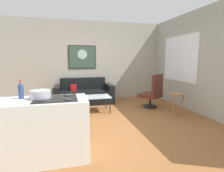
# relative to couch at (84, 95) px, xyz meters

# --- Properties ---
(ground) EXTENTS (6.40, 6.40, 0.04)m
(ground) POSITION_rel_couch_xyz_m (0.31, -1.91, -0.30)
(ground) COLOR #915A2F
(back_wall) EXTENTS (6.40, 0.05, 2.80)m
(back_wall) POSITION_rel_couch_xyz_m (0.31, 0.51, 1.12)
(back_wall) COLOR #A6A294
(back_wall) RESTS_ON ground
(right_wall) EXTENTS (0.05, 6.40, 2.80)m
(right_wall) POSITION_rel_couch_xyz_m (2.93, -1.61, 1.12)
(right_wall) COLOR #A4A598
(right_wall) RESTS_ON ground
(couch) EXTENTS (1.91, 0.87, 0.83)m
(couch) POSITION_rel_couch_xyz_m (0.00, 0.00, 0.00)
(couch) COLOR black
(couch) RESTS_ON ground
(coffee_table) EXTENTS (0.93, 0.58, 0.44)m
(coffee_table) POSITION_rel_couch_xyz_m (0.16, -1.11, 0.12)
(coffee_table) COLOR silver
(coffee_table) RESTS_ON ground
(armchair) EXTENTS (0.82, 0.81, 1.02)m
(armchair) POSITION_rel_couch_xyz_m (1.98, -1.12, 0.19)
(armchair) COLOR black
(armchair) RESTS_ON ground
(bar_stool) EXTENTS (0.35, 0.35, 0.60)m
(bar_stool) POSITION_rel_couch_xyz_m (2.15, -2.04, 0.18)
(bar_stool) COLOR #976438
(bar_stool) RESTS_ON ground
(kitchen_counter) EXTENTS (1.40, 0.66, 0.92)m
(kitchen_counter) POSITION_rel_couch_xyz_m (-0.94, -3.29, 0.17)
(kitchen_counter) COLOR white
(kitchen_counter) RESTS_ON ground
(soda_bottle_2) EXTENTS (0.07, 0.07, 0.28)m
(soda_bottle_2) POSITION_rel_couch_xyz_m (-1.18, -3.15, 0.74)
(soda_bottle_2) COLOR navy
(soda_bottle_2) RESTS_ON kitchen_counter
(mixing_bowl) EXTENTS (0.29, 0.29, 0.13)m
(mixing_bowl) POSITION_rel_couch_xyz_m (-0.91, -3.22, 0.67)
(mixing_bowl) COLOR silver
(mixing_bowl) RESTS_ON kitchen_counter
(wall_painting) EXTENTS (0.96, 0.03, 0.81)m
(wall_painting) POSITION_rel_couch_xyz_m (0.02, 0.47, 1.26)
(wall_painting) COLOR black
(window) EXTENTS (0.03, 1.66, 1.42)m
(window) POSITION_rel_couch_xyz_m (2.89, -1.01, 1.19)
(window) COLOR silver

